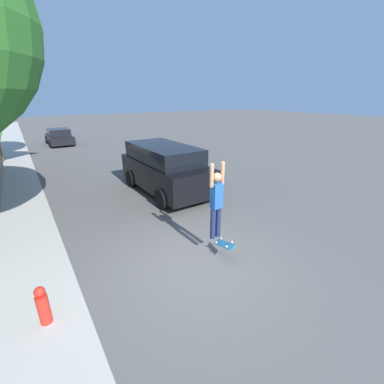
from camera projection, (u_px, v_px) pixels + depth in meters
The scene contains 7 objects.
ground_plane at pixel (202, 263), 6.32m from camera, with size 120.00×120.00×0.00m, color #54514F.
sidewalk at pixel (20, 211), 9.08m from camera, with size 1.80×80.00×0.10m.
suv_parked at pixel (165, 168), 10.70m from camera, with size 2.15×4.78×2.00m.
car_down_street at pixel (59, 137), 21.90m from camera, with size 1.94×4.06×1.32m.
skateboarder at pixel (216, 201), 6.16m from camera, with size 0.41×0.22×1.92m.
skateboard at pixel (224, 244), 6.46m from camera, with size 0.28×0.75×0.34m.
fire_hydrant at pixel (43, 306), 4.43m from camera, with size 0.20×0.20×0.75m.
Camera 1 is at (-3.17, -4.27, 3.85)m, focal length 24.00 mm.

